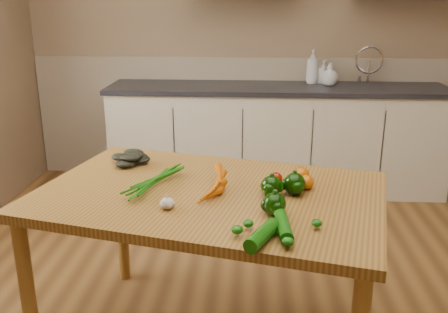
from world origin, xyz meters
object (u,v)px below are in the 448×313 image
Objects in this scene: table at (209,209)px; pepper_a at (271,186)px; zucchini_b at (262,236)px; leafy_greens at (131,155)px; tomato_c at (306,182)px; garlic_bulb at (167,203)px; pepper_b at (295,184)px; tomato_a at (276,178)px; soap_bottle_b at (323,72)px; zucchini_a at (283,223)px; soap_bottle_c at (330,74)px; carrot_bunch at (196,183)px; pepper_c at (275,204)px; soap_bottle_a at (313,66)px; tomato_b at (301,175)px.

table is 0.30m from pepper_a.
pepper_a is 0.43m from zucchini_b.
pepper_a is at bearing -27.99° from leafy_greens.
pepper_a is at bearing -149.76° from tomato_c.
garlic_bulb is at bearing 144.68° from zucchini_b.
pepper_b is 0.14m from tomato_a.
zucchini_a is at bearing 124.40° from soap_bottle_b.
carrot_bunch is at bearing 106.62° from soap_bottle_c.
carrot_bunch is 2.95× the size of pepper_b.
zucchini_b is at bearing -45.61° from carrot_bunch.
pepper_c reaches higher than table.
soap_bottle_c is at bearing 76.05° from tomato_a.
pepper_a is at bearing -164.29° from pepper_b.
pepper_c is at bearing -92.93° from tomato_a.
soap_bottle_a reaches higher than soap_bottle_b.
zucchini_a is at bearing -19.30° from garlic_bulb.
soap_bottle_c is 2.38m from carrot_bunch.
carrot_bunch is 1.10× the size of zucchini_a.
soap_bottle_c reaches higher than tomato_a.
soap_bottle_c is 2.20m from tomato_c.
soap_bottle_c is 2.06× the size of pepper_c.
tomato_b is (0.41, 0.14, 0.12)m from table.
tomato_b is 1.09× the size of tomato_c.
zucchini_b is at bearing -111.15° from tomato_c.
tomato_a is 0.80× the size of tomato_b.
soap_bottle_a is 1.51× the size of zucchini_b.
tomato_c is (0.15, 0.29, -0.01)m from pepper_c.
pepper_a is (0.42, 0.16, 0.02)m from garlic_bulb.
soap_bottle_a is 1.46× the size of soap_bottle_b.
tomato_b reaches higher than zucchini_b.
pepper_c reaches higher than tomato_a.
tomato_b is 0.30× the size of zucchini_a.
leafy_greens is 2.80× the size of tomato_b.
pepper_b is (0.37, -0.01, 0.14)m from table.
soap_bottle_c reaches higher than table.
pepper_b is at bearing -23.21° from leafy_greens.
soap_bottle_b is (0.78, 2.32, 0.29)m from table.
leafy_greens is at bearing 141.23° from pepper_c.
soap_bottle_b is 2.82× the size of tomato_c.
tomato_c is 0.37× the size of zucchini_b.
pepper_a reaches higher than zucchini_a.
pepper_b is at bearing 15.71° from pepper_a.
pepper_c reaches higher than zucchini_b.
zucchini_b is (-0.14, -0.46, -0.02)m from pepper_b.
pepper_a is 0.47× the size of zucchini_b.
soap_bottle_c is at bearing 81.92° from carrot_bunch.
tomato_b is 0.40× the size of zucchini_b.
table is 8.77× the size of zucchini_b.
soap_bottle_b reaches higher than carrot_bunch.
pepper_b reaches higher than pepper_c.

